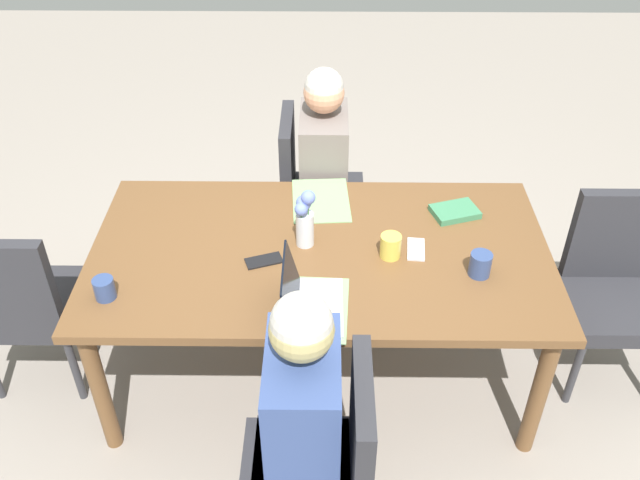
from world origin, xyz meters
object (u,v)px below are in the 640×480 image
(person_near_left_mid, at_px, (304,442))
(phone_black, at_px, (264,261))
(chair_head_left_left_far, at_px, (24,300))
(dining_table, at_px, (320,262))
(person_far_left_near, at_px, (324,187))
(coffee_mug_near_left, at_px, (480,264))
(chair_far_left_near, at_px, (310,185))
(chair_head_right_right_near, at_px, (616,281))
(coffee_mug_near_right, at_px, (391,246))
(flower_vase, at_px, (305,218))
(book_red_cover, at_px, (455,212))
(chair_near_left_mid, at_px, (326,462))
(coffee_mug_centre_left, at_px, (104,289))
(laptop_near_left_mid, at_px, (307,301))
(phone_silver, at_px, (416,250))

(person_near_left_mid, relative_size, phone_black, 7.97)
(chair_head_left_left_far, bearing_deg, dining_table, 3.61)
(person_far_left_near, distance_m, coffee_mug_near_left, 1.16)
(chair_far_left_near, height_order, coffee_mug_near_left, chair_far_left_near)
(chair_far_left_near, height_order, chair_head_right_right_near, same)
(dining_table, distance_m, chair_far_left_near, 0.86)
(coffee_mug_near_right, bearing_deg, person_far_left_near, 108.86)
(dining_table, bearing_deg, phone_black, -160.34)
(person_near_left_mid, distance_m, flower_vase, 0.92)
(dining_table, xyz_separation_m, coffee_mug_near_left, (0.64, -0.15, 0.12))
(book_red_cover, bearing_deg, chair_near_left_mid, -134.77)
(chair_near_left_mid, distance_m, coffee_mug_centre_left, 1.06)
(chair_near_left_mid, distance_m, laptop_near_left_mid, 0.58)
(coffee_mug_near_right, bearing_deg, laptop_near_left_mid, -135.72)
(coffee_mug_near_left, xyz_separation_m, phone_black, (-0.87, 0.07, -0.05))
(coffee_mug_near_left, distance_m, phone_black, 0.88)
(dining_table, relative_size, laptop_near_left_mid, 6.06)
(dining_table, distance_m, chair_near_left_mid, 0.89)
(chair_head_left_left_far, xyz_separation_m, coffee_mug_near_left, (1.93, -0.07, 0.28))
(phone_silver, bearing_deg, coffee_mug_near_left, -116.78)
(chair_near_left_mid, relative_size, coffee_mug_centre_left, 10.22)
(dining_table, bearing_deg, coffee_mug_near_right, -7.76)
(coffee_mug_near_right, xyz_separation_m, coffee_mug_centre_left, (-1.12, -0.27, -0.01))
(dining_table, distance_m, phone_silver, 0.41)
(flower_vase, relative_size, coffee_mug_near_left, 2.66)
(chair_head_right_right_near, bearing_deg, chair_head_left_left_far, -176.65)
(chair_far_left_near, xyz_separation_m, coffee_mug_centre_left, (-0.76, -1.15, 0.27))
(person_near_left_mid, height_order, phone_black, person_near_left_mid)
(person_near_left_mid, bearing_deg, coffee_mug_centre_left, 146.72)
(phone_silver, bearing_deg, person_far_left_near, 32.13)
(person_far_left_near, distance_m, phone_silver, 0.90)
(dining_table, distance_m, flower_vase, 0.22)
(phone_black, distance_m, phone_silver, 0.64)
(coffee_mug_centre_left, xyz_separation_m, book_red_cover, (1.43, 0.57, -0.03))
(chair_far_left_near, bearing_deg, coffee_mug_centre_left, -123.49)
(chair_head_left_left_far, distance_m, book_red_cover, 1.94)
(chair_near_left_mid, relative_size, person_near_left_mid, 0.75)
(chair_far_left_near, relative_size, person_near_left_mid, 0.75)
(person_near_left_mid, bearing_deg, coffee_mug_near_right, 66.55)
(person_far_left_near, xyz_separation_m, chair_head_left_left_far, (-1.30, -0.86, -0.03))
(dining_table, distance_m, coffee_mug_centre_left, 0.89)
(laptop_near_left_mid, distance_m, coffee_mug_near_right, 0.47)
(person_far_left_near, xyz_separation_m, coffee_mug_near_right, (0.28, -0.82, 0.25))
(person_near_left_mid, xyz_separation_m, chair_head_left_left_far, (-1.24, 0.74, -0.03))
(coffee_mug_centre_left, height_order, phone_black, coffee_mug_centre_left)
(dining_table, relative_size, phone_silver, 12.92)
(dining_table, xyz_separation_m, coffee_mug_near_right, (0.29, -0.04, 0.12))
(coffee_mug_near_right, relative_size, phone_silver, 0.68)
(chair_near_left_mid, height_order, book_red_cover, chair_near_left_mid)
(person_far_left_near, bearing_deg, chair_near_left_mid, -89.37)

